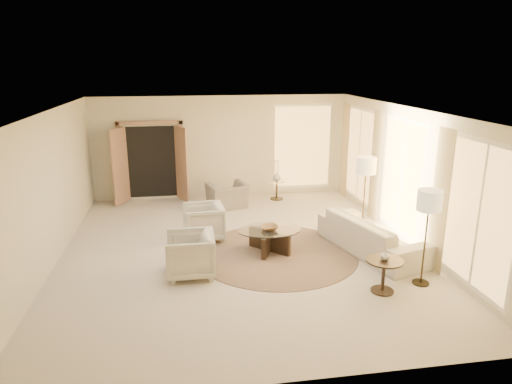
{
  "coord_description": "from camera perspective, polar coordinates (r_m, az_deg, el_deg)",
  "views": [
    {
      "loc": [
        -1.01,
        -8.47,
        3.67
      ],
      "look_at": [
        0.4,
        0.4,
        1.1
      ],
      "focal_mm": 32.0,
      "sensor_mm": 36.0,
      "label": 1
    }
  ],
  "objects": [
    {
      "name": "room",
      "position": [
        8.83,
        -2.16,
        1.04
      ],
      "size": [
        7.04,
        8.04,
        2.83
      ],
      "color": "beige",
      "rests_on": "ground"
    },
    {
      "name": "windows_right",
      "position": [
        9.94,
        17.94,
        1.68
      ],
      "size": [
        0.1,
        6.4,
        2.4
      ],
      "primitive_type": null,
      "color": "#F8BE63",
      "rests_on": "room"
    },
    {
      "name": "window_back_corner",
      "position": [
        13.06,
        5.82,
        5.65
      ],
      "size": [
        1.7,
        0.1,
        2.4
      ],
      "primitive_type": null,
      "color": "#F8BE63",
      "rests_on": "room"
    },
    {
      "name": "curtains_right",
      "position": [
        10.71,
        15.55,
        2.59
      ],
      "size": [
        0.06,
        5.2,
        2.6
      ],
      "primitive_type": null,
      "color": "tan",
      "rests_on": "room"
    },
    {
      "name": "french_doors",
      "position": [
        12.59,
        -12.92,
        3.63
      ],
      "size": [
        1.95,
        0.66,
        2.16
      ],
      "color": "#A27960",
      "rests_on": "room"
    },
    {
      "name": "area_rug",
      "position": [
        9.15,
        2.61,
        -7.65
      ],
      "size": [
        4.18,
        4.18,
        0.01
      ],
      "primitive_type": "cylinder",
      "rotation": [
        0.0,
        0.0,
        0.39
      ],
      "color": "#423025",
      "rests_on": "room"
    },
    {
      "name": "sofa",
      "position": [
        9.39,
        14.24,
        -5.2
      ],
      "size": [
        1.61,
        2.62,
        0.72
      ],
      "primitive_type": "imported",
      "rotation": [
        0.0,
        0.0,
        1.86
      ],
      "color": "beige",
      "rests_on": "room"
    },
    {
      "name": "armchair_left",
      "position": [
        9.8,
        -6.58,
        -3.52
      ],
      "size": [
        0.82,
        0.87,
        0.84
      ],
      "primitive_type": "imported",
      "rotation": [
        0.0,
        0.0,
        -1.5
      ],
      "color": "beige",
      "rests_on": "room"
    },
    {
      "name": "armchair_right",
      "position": [
        8.2,
        -8.23,
        -7.49
      ],
      "size": [
        0.79,
        0.84,
        0.85
      ],
      "primitive_type": "imported",
      "rotation": [
        0.0,
        0.0,
        -1.58
      ],
      "color": "beige",
      "rests_on": "room"
    },
    {
      "name": "accent_chair",
      "position": [
        11.86,
        -3.6,
        0.05
      ],
      "size": [
        1.1,
        0.86,
        0.85
      ],
      "primitive_type": "imported",
      "rotation": [
        0.0,
        0.0,
        3.4
      ],
      "color": "gray",
      "rests_on": "room"
    },
    {
      "name": "coffee_table",
      "position": [
        9.14,
        1.69,
        -5.71
      ],
      "size": [
        1.48,
        1.48,
        0.47
      ],
      "rotation": [
        0.0,
        0.0,
        0.18
      ],
      "color": "black",
      "rests_on": "room"
    },
    {
      "name": "end_table",
      "position": [
        7.85,
        15.69,
        -9.35
      ],
      "size": [
        0.61,
        0.61,
        0.57
      ],
      "rotation": [
        0.0,
        0.0,
        0.03
      ],
      "color": "black",
      "rests_on": "room"
    },
    {
      "name": "side_table",
      "position": [
        12.58,
        2.6,
        0.51
      ],
      "size": [
        0.46,
        0.46,
        0.53
      ],
      "rotation": [
        0.0,
        0.0,
        0.22
      ],
      "color": "#2E2619",
      "rests_on": "room"
    },
    {
      "name": "floor_lamp_near",
      "position": [
        10.0,
        13.6,
        2.81
      ],
      "size": [
        0.42,
        0.42,
        1.73
      ],
      "rotation": [
        0.0,
        0.0,
        0.04
      ],
      "color": "#2E2619",
      "rests_on": "room"
    },
    {
      "name": "floor_lamp_far",
      "position": [
        7.97,
        20.83,
        -1.51
      ],
      "size": [
        0.4,
        0.4,
        1.67
      ],
      "rotation": [
        0.0,
        0.0,
        0.13
      ],
      "color": "#2E2619",
      "rests_on": "room"
    },
    {
      "name": "bowl",
      "position": [
        9.07,
        1.7,
        -4.47
      ],
      "size": [
        0.38,
        0.38,
        0.08
      ],
      "primitive_type": "imported",
      "rotation": [
        0.0,
        0.0,
        0.18
      ],
      "color": "brown",
      "rests_on": "coffee_table"
    },
    {
      "name": "end_vase",
      "position": [
        7.75,
        15.83,
        -7.63
      ],
      "size": [
        0.17,
        0.17,
        0.16
      ],
      "primitive_type": "imported",
      "rotation": [
        0.0,
        0.0,
        0.14
      ],
      "color": "silver",
      "rests_on": "end_table"
    },
    {
      "name": "side_vase",
      "position": [
        12.49,
        2.62,
        1.95
      ],
      "size": [
        0.27,
        0.27,
        0.24
      ],
      "primitive_type": "imported",
      "rotation": [
        0.0,
        0.0,
        0.21
      ],
      "color": "silver",
      "rests_on": "side_table"
    }
  ]
}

